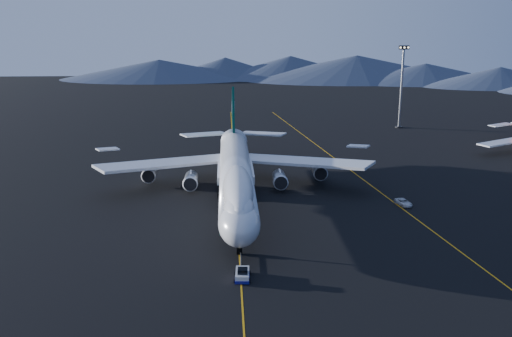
{
  "coord_description": "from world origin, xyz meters",
  "views": [
    {
      "loc": [
        -1.73,
        -109.81,
        36.51
      ],
      "look_at": [
        4.18,
        3.0,
        6.0
      ],
      "focal_mm": 40.0,
      "sensor_mm": 36.0,
      "label": 1
    }
  ],
  "objects_px": {
    "boeing_747": "(236,174)",
    "service_van": "(403,202)",
    "pushback_tug": "(242,275)",
    "floodlight_mast": "(401,87)"
  },
  "relations": [
    {
      "from": "boeing_747",
      "to": "pushback_tug",
      "type": "bearing_deg",
      "value": -89.63
    },
    {
      "from": "boeing_747",
      "to": "service_van",
      "type": "xyz_separation_m",
      "value": [
        33.09,
        -4.33,
        -5.2
      ]
    },
    {
      "from": "pushback_tug",
      "to": "service_van",
      "type": "height_order",
      "value": "pushback_tug"
    },
    {
      "from": "service_van",
      "to": "floodlight_mast",
      "type": "height_order",
      "value": "floodlight_mast"
    },
    {
      "from": "service_van",
      "to": "floodlight_mast",
      "type": "bearing_deg",
      "value": 59.13
    },
    {
      "from": "service_van",
      "to": "boeing_747",
      "type": "bearing_deg",
      "value": 157.68
    },
    {
      "from": "pushback_tug",
      "to": "floodlight_mast",
      "type": "height_order",
      "value": "floodlight_mast"
    },
    {
      "from": "service_van",
      "to": "floodlight_mast",
      "type": "distance_m",
      "value": 83.83
    },
    {
      "from": "boeing_747",
      "to": "service_van",
      "type": "relative_size",
      "value": 16.48
    },
    {
      "from": "pushback_tug",
      "to": "floodlight_mast",
      "type": "distance_m",
      "value": 124.4
    }
  ]
}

